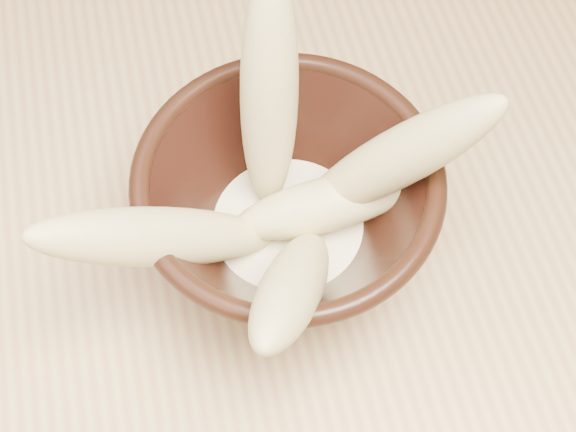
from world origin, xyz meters
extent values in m
cube|color=tan|center=(0.00, 0.00, 0.73)|extent=(1.20, 0.80, 0.04)
cylinder|color=#A87954|center=(0.54, 0.34, 0.35)|extent=(0.05, 0.05, 0.71)
cylinder|color=black|center=(0.15, 0.01, 0.76)|extent=(0.09, 0.09, 0.01)
cylinder|color=black|center=(0.15, 0.01, 0.78)|extent=(0.09, 0.09, 0.01)
torus|color=black|center=(0.15, 0.01, 0.86)|extent=(0.21, 0.21, 0.01)
cylinder|color=#FCF1CB|center=(0.15, 0.01, 0.79)|extent=(0.12, 0.12, 0.02)
ellipsoid|color=tan|center=(0.15, 0.06, 0.88)|extent=(0.07, 0.10, 0.19)
ellipsoid|color=tan|center=(0.07, -0.01, 0.85)|extent=(0.18, 0.07, 0.15)
ellipsoid|color=tan|center=(0.22, 0.00, 0.87)|extent=(0.15, 0.09, 0.17)
ellipsoid|color=tan|center=(0.18, 0.01, 0.82)|extent=(0.14, 0.04, 0.05)
ellipsoid|color=tan|center=(0.14, -0.06, 0.85)|extent=(0.11, 0.16, 0.15)
camera|label=1|loc=(0.09, -0.26, 1.31)|focal=50.00mm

